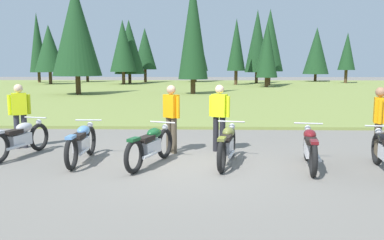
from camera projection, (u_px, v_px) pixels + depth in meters
ground_plane at (191, 165)px, 8.45m from camera, size 140.00×140.00×0.00m
grass_moorland at (200, 90)px, 34.94m from camera, size 80.00×44.00×0.10m
forest_treeline at (175, 45)px, 44.07m from camera, size 40.07×28.51×8.78m
motorcycle_silver at (20, 138)px, 9.16m from camera, size 0.75×2.06×0.88m
motorcycle_sky_blue at (82, 142)px, 8.67m from camera, size 0.62×2.10×0.88m
motorcycle_british_green at (151, 145)px, 8.37m from camera, size 0.91×2.01×0.88m
motorcycle_olive at (227, 144)px, 8.45m from camera, size 0.71×2.07×0.88m
motorcycle_maroon at (310, 147)px, 8.16m from camera, size 0.64×2.09×0.88m
rider_with_back_turned at (219, 114)px, 9.65m from camera, size 0.51×0.35×1.67m
rider_near_row_end at (20, 112)px, 10.07m from camera, size 0.50×0.36×1.67m
rider_in_hivis_vest at (171, 115)px, 9.52m from camera, size 0.44×0.40×1.67m
rider_checking_bike at (379, 119)px, 8.66m from camera, size 0.33×0.52×1.67m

